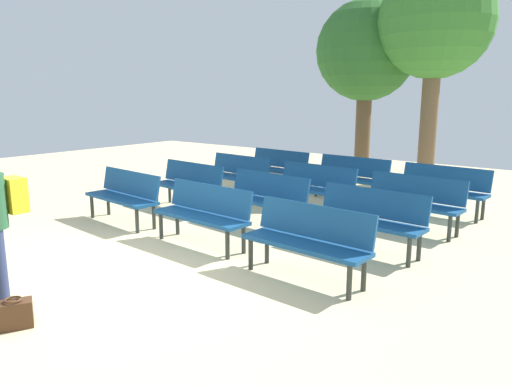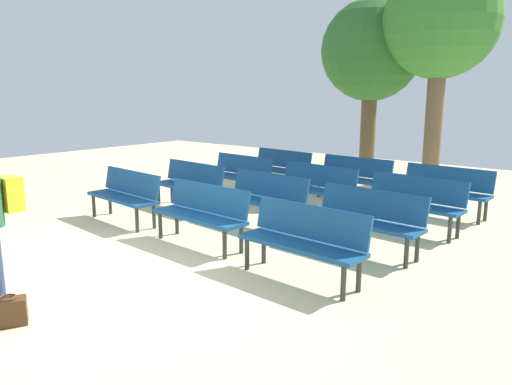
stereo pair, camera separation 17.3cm
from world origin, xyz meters
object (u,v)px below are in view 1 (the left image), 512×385
bench_r2_c0 (237,173)px  bench_r3_c0 (277,166)px  bench_r2_c2 (413,199)px  bench_r3_c2 (443,187)px  bench_r2_c1 (314,185)px  handbag (15,314)px  bench_r0_c0 (125,194)px  bench_r1_c2 (369,216)px  bench_r1_c1 (265,196)px  bench_r0_c2 (308,237)px  tree_0 (366,52)px  bench_r3_c1 (351,175)px  bench_r1_c0 (188,183)px  tree_1 (435,24)px  bench_r0_c1 (204,211)px

bench_r2_c0 → bench_r3_c0: same height
bench_r2_c2 → bench_r3_c2: 1.36m
bench_r2_c1 → bench_r2_c2: same height
bench_r2_c1 → handbag: bearing=-85.1°
bench_r0_c0 → bench_r1_c2: same height
bench_r3_c0 → bench_r1_c1: bearing=-52.8°
bench_r0_c2 → bench_r1_c2: (0.13, 1.37, 0.00)m
bench_r2_c0 → tree_0: tree_0 is taller
bench_r1_c2 → bench_r3_c1: (-1.78, 2.94, 0.00)m
bench_r0_c0 → handbag: bench_r0_c0 is taller
bench_r1_c2 → tree_0: size_ratio=0.35×
bench_r1_c1 → bench_r3_c0: 3.33m
bench_r1_c0 → tree_0: tree_0 is taller
tree_1 → handbag: bearing=-91.6°
tree_0 → handbag: bearing=-81.3°
bench_r2_c2 → bench_r1_c0: bearing=-159.4°
bench_r1_c1 → handbag: bench_r1_c1 is taller
bench_r0_c0 → tree_1: bearing=75.7°
bench_r0_c0 → bench_r0_c2: (3.81, -0.26, 0.00)m
tree_1 → bench_r2_c2: bearing=-73.3°
bench_r2_c1 → bench_r3_c0: (-1.90, 1.48, 0.00)m
bench_r1_c2 → bench_r2_c1: bearing=142.7°
tree_0 → tree_1: size_ratio=0.89×
bench_r0_c1 → handbag: bearing=-79.9°
bench_r3_c0 → bench_r2_c1: bearing=-32.7°
bench_r2_c1 → bench_r3_c1: (0.02, 1.42, 0.00)m
bench_r0_c0 → bench_r2_c1: same height
bench_r0_c1 → bench_r1_c2: size_ratio=1.00×
bench_r1_c2 → handbag: (-1.65, -4.15, -0.37)m
handbag → bench_r3_c1: bearing=91.0°
bench_r0_c1 → bench_r2_c1: (0.22, 2.70, 0.00)m
bench_r2_c1 → tree_1: bearing=88.0°
bench_r0_c1 → tree_1: (0.66, 7.43, 3.31)m
bench_r3_c2 → handbag: 7.18m
bench_r3_c0 → tree_1: bearing=59.3°
bench_r0_c2 → bench_r3_c2: same height
bench_r0_c0 → bench_r3_c0: size_ratio=1.00×
bench_r1_c0 → bench_r2_c2: 4.07m
bench_r0_c2 → bench_r3_c0: bearing=132.0°
bench_r1_c2 → handbag: bearing=-108.8°
bench_r3_c0 → tree_0: bearing=88.6°
bench_r1_c1 → bench_r2_c1: same height
bench_r0_c0 → tree_0: tree_0 is taller
tree_1 → bench_r3_c0: bearing=-125.7°
bench_r1_c1 → bench_r3_c0: bearing=127.1°
bench_r2_c1 → bench_r3_c0: bearing=145.5°
bench_r0_c0 → bench_r2_c2: same height
bench_r0_c2 → bench_r1_c1: (-1.80, 1.55, 0.00)m
bench_r2_c0 → bench_r0_c0: bearing=-88.4°
bench_r0_c2 → bench_r1_c0: same height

